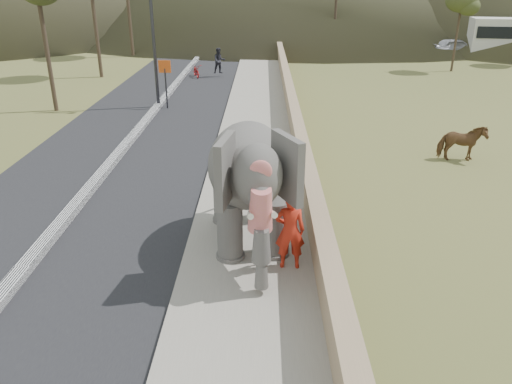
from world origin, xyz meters
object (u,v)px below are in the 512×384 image
(lamppost, at_px, (157,6))
(motorcyclist, at_px, (208,66))
(cow, at_px, (461,143))
(elephant_and_man, at_px, (249,181))

(lamppost, distance_m, motorcyclist, 9.40)
(cow, bearing_deg, lamppost, 59.81)
(lamppost, bearing_deg, cow, -33.01)
(lamppost, height_order, motorcyclist, lamppost)
(lamppost, relative_size, motorcyclist, 3.17)
(elephant_and_man, bearing_deg, cow, 39.62)
(lamppost, distance_m, cow, 15.09)
(elephant_and_man, bearing_deg, motorcyclist, 98.41)
(elephant_and_man, height_order, motorcyclist, elephant_and_man)
(elephant_and_man, distance_m, motorcyclist, 22.65)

